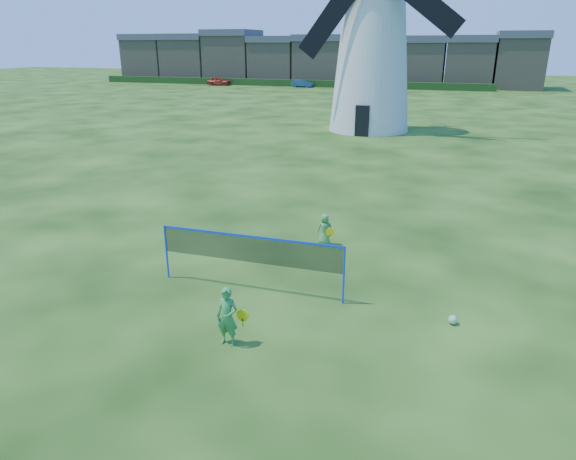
# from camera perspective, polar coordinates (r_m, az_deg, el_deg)

# --- Properties ---
(ground) EXTENTS (220.00, 220.00, 0.00)m
(ground) POSITION_cam_1_polar(r_m,az_deg,el_deg) (13.98, -1.42, -6.37)
(ground) COLOR black
(ground) RESTS_ON ground
(windmill) EXTENTS (12.45, 5.89, 17.59)m
(windmill) POSITION_cam_1_polar(r_m,az_deg,el_deg) (39.67, 9.37, 19.72)
(windmill) COLOR silver
(windmill) RESTS_ON ground
(badminton_net) EXTENTS (5.05, 0.05, 1.55)m
(badminton_net) POSITION_cam_1_polar(r_m,az_deg,el_deg) (13.43, -4.22, -2.23)
(badminton_net) COLOR blue
(badminton_net) RESTS_ON ground
(player_girl) EXTENTS (0.67, 0.36, 1.34)m
(player_girl) POSITION_cam_1_polar(r_m,az_deg,el_deg) (11.28, -6.74, -9.53)
(player_girl) COLOR #3A9144
(player_girl) RESTS_ON ground
(player_boy) EXTENTS (0.64, 0.43, 1.05)m
(player_boy) POSITION_cam_1_polar(r_m,az_deg,el_deg) (16.70, 4.12, 0.05)
(player_boy) COLOR #4A9849
(player_boy) RESTS_ON ground
(play_ball) EXTENTS (0.22, 0.22, 0.22)m
(play_ball) POSITION_cam_1_polar(r_m,az_deg,el_deg) (12.82, 17.82, -9.46)
(play_ball) COLOR green
(play_ball) RESTS_ON ground
(terraced_houses) EXTENTS (67.44, 8.40, 8.33)m
(terraced_houses) POSITION_cam_1_polar(r_m,az_deg,el_deg) (86.90, 2.79, 18.44)
(terraced_houses) COLOR gray
(terraced_houses) RESTS_ON ground
(hedge) EXTENTS (62.00, 0.80, 1.00)m
(hedge) POSITION_cam_1_polar(r_m,az_deg,el_deg) (82.29, -0.72, 16.01)
(hedge) COLOR #193814
(hedge) RESTS_ON ground
(car_left) EXTENTS (3.80, 1.60, 1.28)m
(car_left) POSITION_cam_1_polar(r_m,az_deg,el_deg) (84.63, -7.67, 16.05)
(car_left) COLOR #9E2D1C
(car_left) RESTS_ON ground
(car_right) EXTENTS (3.44, 1.46, 1.10)m
(car_right) POSITION_cam_1_polar(r_m,az_deg,el_deg) (80.26, 1.61, 15.94)
(car_right) COLOR navy
(car_right) RESTS_ON ground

